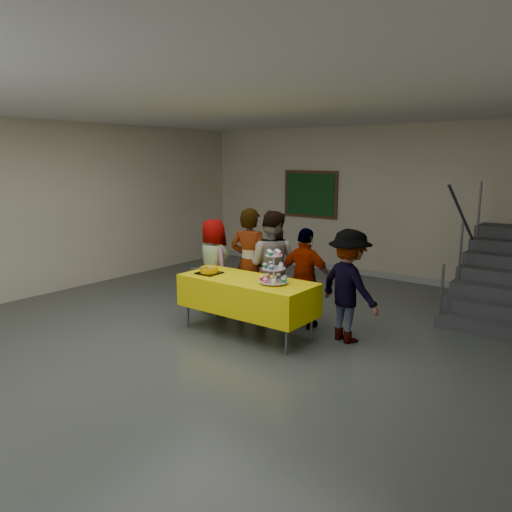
% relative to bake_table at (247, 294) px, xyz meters
% --- Properties ---
extents(room_shell, '(10.00, 10.04, 3.02)m').
position_rel_bake_table_xyz_m(room_shell, '(-0.11, -0.77, 1.57)').
color(room_shell, '#4C514C').
rests_on(room_shell, ground).
extents(bake_table, '(1.88, 0.78, 0.77)m').
position_rel_bake_table_xyz_m(bake_table, '(0.00, 0.00, 0.00)').
color(bake_table, '#595960').
rests_on(bake_table, ground).
extents(cupcake_stand, '(0.38, 0.38, 0.44)m').
position_rel_bake_table_xyz_m(cupcake_stand, '(0.44, 0.01, 0.39)').
color(cupcake_stand, silver).
rests_on(cupcake_stand, bake_table).
extents(bear_cake, '(0.32, 0.36, 0.12)m').
position_rel_bake_table_xyz_m(bear_cake, '(-0.61, -0.08, 0.27)').
color(bear_cake, black).
rests_on(bear_cake, bake_table).
extents(schoolchild_a, '(0.82, 0.67, 1.44)m').
position_rel_bake_table_xyz_m(schoolchild_a, '(-1.08, 0.53, 0.17)').
color(schoolchild_a, slate).
rests_on(schoolchild_a, ground).
extents(schoolchild_b, '(0.68, 0.53, 1.66)m').
position_rel_bake_table_xyz_m(schoolchild_b, '(-0.41, 0.58, 0.27)').
color(schoolchild_b, slate).
rests_on(schoolchild_b, ground).
extents(schoolchild_c, '(0.93, 0.82, 1.62)m').
position_rel_bake_table_xyz_m(schoolchild_c, '(-0.14, 0.75, 0.25)').
color(schoolchild_c, slate).
rests_on(schoolchild_c, ground).
extents(schoolchild_d, '(0.84, 0.38, 1.42)m').
position_rel_bake_table_xyz_m(schoolchild_d, '(0.48, 0.70, 0.15)').
color(schoolchild_d, slate).
rests_on(schoolchild_d, ground).
extents(schoolchild_e, '(1.08, 0.84, 1.47)m').
position_rel_bake_table_xyz_m(schoolchild_e, '(1.20, 0.60, 0.18)').
color(schoolchild_e, slate).
rests_on(schoolchild_e, ground).
extents(staircase, '(1.30, 2.40, 2.04)m').
position_rel_bake_table_xyz_m(staircase, '(2.58, 3.34, -0.07)').
color(staircase, '#424447').
rests_on(staircase, ground).
extents(noticeboard, '(1.30, 0.05, 1.00)m').
position_rel_bake_table_xyz_m(noticeboard, '(-1.58, 4.18, 1.04)').
color(noticeboard, '#472B16').
rests_on(noticeboard, ground).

